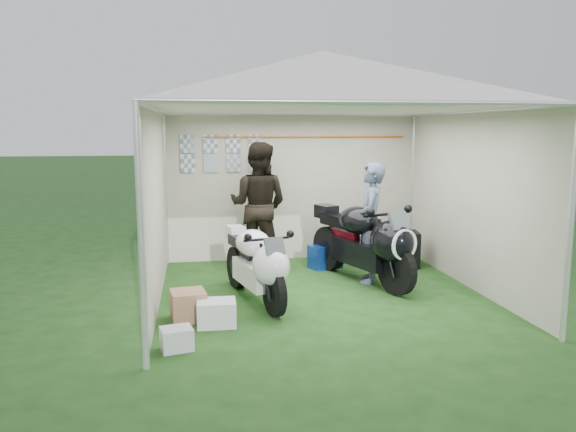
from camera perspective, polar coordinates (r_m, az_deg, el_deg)
name	(u,v)px	position (r m, az deg, el deg)	size (l,w,h in m)	color
ground	(320,293)	(7.25, 3.28, -7.80)	(80.00, 80.00, 0.00)	#193E13
canopy_tent	(321,87)	(7.00, 3.40, 12.94)	(5.66, 5.66, 3.00)	silver
motorcycle_white	(257,262)	(6.73, -3.16, -4.70)	(0.70, 1.79, 0.90)	black
motorcycle_black	(366,240)	(7.62, 7.92, -2.45)	(1.03, 2.07, 1.06)	black
paddock_stand	(325,256)	(8.48, 3.80, -4.12)	(0.47, 0.29, 0.35)	blue
person_dark_jacket	(258,205)	(8.43, -3.03, 1.11)	(0.92, 0.71, 1.89)	black
person_blue_jacket	(370,223)	(7.67, 8.34, -0.71)	(0.59, 0.39, 1.63)	slate
equipment_box	(400,249)	(8.71, 11.32, -3.31)	(0.53, 0.43, 0.53)	black
crate_0	(217,313)	(6.09, -7.27, -9.76)	(0.41, 0.32, 0.27)	silver
crate_1	(188,305)	(6.31, -10.10, -8.93)	(0.36, 0.36, 0.32)	#936A4D
crate_2	(177,339)	(5.53, -11.25, -12.14)	(0.29, 0.24, 0.21)	silver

